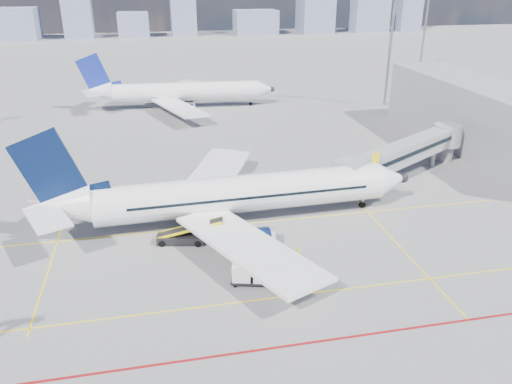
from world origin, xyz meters
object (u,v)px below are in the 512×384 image
baggage_tug (271,252)px  cargo_dolly (252,272)px  second_aircraft (178,92)px  belt_loader (183,237)px  ramp_worker (297,255)px  main_aircraft (227,196)px

baggage_tug → cargo_dolly: bearing=-109.3°
baggage_tug → second_aircraft: bearing=110.3°
belt_loader → ramp_worker: size_ratio=4.16×
main_aircraft → belt_loader: main_aircraft is taller
baggage_tug → cargo_dolly: (-2.56, -3.65, 0.40)m
main_aircraft → belt_loader: bearing=-146.9°
cargo_dolly → belt_loader: 10.19m
second_aircraft → ramp_worker: size_ratio=23.46×
second_aircraft → baggage_tug: bearing=-81.5°
baggage_tug → main_aircraft: bearing=124.5°
second_aircraft → ramp_worker: 62.77m
baggage_tug → cargo_dolly: 4.48m
second_aircraft → main_aircraft: bearing=-83.9°
second_aircraft → ramp_worker: (7.20, -62.31, -2.39)m
main_aircraft → ramp_worker: size_ratio=25.52×
second_aircraft → cargo_dolly: (2.34, -64.85, -2.10)m
main_aircraft → belt_loader: 6.81m
cargo_dolly → ramp_worker: 5.49m
baggage_tug → cargo_dolly: cargo_dolly is taller
main_aircraft → baggage_tug: main_aircraft is taller
main_aircraft → baggage_tug: size_ratio=17.50×
main_aircraft → second_aircraft: 52.72m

